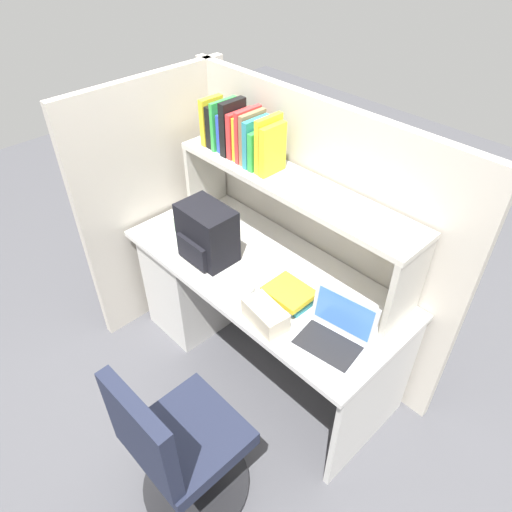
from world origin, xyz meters
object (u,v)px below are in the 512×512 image
(laptop, at_px, (334,333))
(snack_canister, at_px, (184,229))
(computer_mouse, at_px, (244,293))
(paper_cup, at_px, (173,221))
(office_chair, at_px, (180,452))
(tissue_box, at_px, (265,315))
(backpack, at_px, (206,234))

(laptop, bearing_deg, snack_canister, -179.78)
(computer_mouse, height_order, paper_cup, paper_cup)
(office_chair, bearing_deg, tissue_box, -84.64)
(laptop, xyz_separation_m, snack_canister, (-1.09, -0.00, -0.00))
(computer_mouse, height_order, snack_canister, snack_canister)
(office_chair, bearing_deg, backpack, -49.45)
(laptop, relative_size, snack_canister, 3.41)
(backpack, xyz_separation_m, office_chair, (0.63, -0.71, -0.49))
(computer_mouse, xyz_separation_m, paper_cup, (-0.71, 0.09, 0.03))
(paper_cup, relative_size, snack_canister, 0.92)
(computer_mouse, bearing_deg, office_chair, -80.08)
(computer_mouse, relative_size, office_chair, 0.11)
(paper_cup, bearing_deg, office_chair, -36.63)
(backpack, relative_size, computer_mouse, 2.96)
(backpack, height_order, tissue_box, backpack)
(laptop, relative_size, computer_mouse, 3.28)
(paper_cup, xyz_separation_m, snack_canister, (0.11, -0.00, 0.00))
(backpack, relative_size, paper_cup, 3.32)
(snack_canister, distance_m, office_chair, 1.20)
(backpack, height_order, snack_canister, backpack)
(laptop, height_order, computer_mouse, laptop)
(laptop, xyz_separation_m, backpack, (-0.85, -0.02, 0.10))
(laptop, height_order, office_chair, laptop)
(paper_cup, bearing_deg, laptop, 0.03)
(backpack, distance_m, tissue_box, 0.58)
(backpack, height_order, computer_mouse, backpack)
(backpack, bearing_deg, paper_cup, 176.47)
(laptop, distance_m, paper_cup, 1.20)
(snack_canister, bearing_deg, tissue_box, -9.68)
(snack_canister, bearing_deg, backpack, -4.23)
(snack_canister, bearing_deg, paper_cup, 178.04)
(tissue_box, bearing_deg, snack_canister, 178.14)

